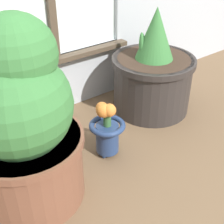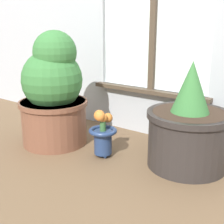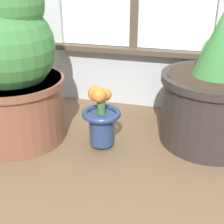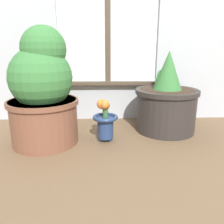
{
  "view_description": "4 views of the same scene",
  "coord_description": "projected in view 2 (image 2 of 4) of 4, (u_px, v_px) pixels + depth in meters",
  "views": [
    {
      "loc": [
        -0.65,
        -0.68,
        0.89
      ],
      "look_at": [
        0.01,
        0.19,
        0.19
      ],
      "focal_mm": 50.0,
      "sensor_mm": 36.0,
      "label": 1
    },
    {
      "loc": [
        0.96,
        -1.06,
        0.72
      ],
      "look_at": [
        0.02,
        0.19,
        0.26
      ],
      "focal_mm": 50.0,
      "sensor_mm": 36.0,
      "label": 2
    },
    {
      "loc": [
        0.3,
        -0.86,
        0.67
      ],
      "look_at": [
        0.01,
        0.19,
        0.15
      ],
      "focal_mm": 50.0,
      "sensor_mm": 36.0,
      "label": 3
    },
    {
      "loc": [
        -0.03,
        -1.08,
        0.54
      ],
      "look_at": [
        0.01,
        0.2,
        0.17
      ],
      "focal_mm": 35.0,
      "sensor_mm": 36.0,
      "label": 4
    }
  ],
  "objects": [
    {
      "name": "potted_plant_right",
      "position": [
        188.0,
        129.0,
        1.55
      ],
      "size": [
        0.42,
        0.42,
        0.54
      ],
      "color": "#2D2826",
      "rests_on": "ground_plane"
    },
    {
      "name": "potted_plant_left",
      "position": [
        53.0,
        93.0,
        1.82
      ],
      "size": [
        0.4,
        0.4,
        0.67
      ],
      "color": "brown",
      "rests_on": "ground_plane"
    },
    {
      "name": "flower_vase",
      "position": [
        103.0,
        133.0,
        1.68
      ],
      "size": [
        0.15,
        0.15,
        0.26
      ],
      "color": "navy",
      "rests_on": "ground_plane"
    },
    {
      "name": "ground_plane",
      "position": [
        86.0,
        169.0,
        1.57
      ],
      "size": [
        10.0,
        10.0,
        0.0
      ],
      "primitive_type": "plane",
      "color": "brown"
    }
  ]
}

